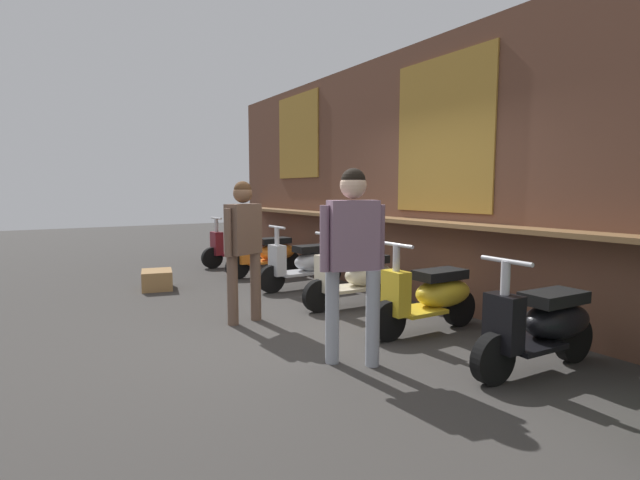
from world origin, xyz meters
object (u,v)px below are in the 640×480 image
scooter_silver (306,263)px  shopper_passing (243,237)px  scooter_orange (268,253)px  scooter_black (543,324)px  scooter_maroon (240,246)px  scooter_cream (358,276)px  scooter_yellow (431,295)px  shopper_browsing (353,245)px  merchandise_crate (157,280)px

scooter_silver → shopper_passing: bearing=38.5°
scooter_orange → scooter_black: same height
scooter_maroon → scooter_cream: size_ratio=1.00×
scooter_silver → scooter_yellow: size_ratio=1.00×
scooter_cream → shopper_passing: (-0.10, -1.51, 0.57)m
shopper_browsing → scooter_yellow: bearing=120.4°
scooter_black → merchandise_crate: (-5.00, -1.92, -0.25)m
scooter_maroon → shopper_passing: 4.10m
merchandise_crate → scooter_yellow: bearing=27.2°
scooter_yellow → merchandise_crate: scooter_yellow is taller
scooter_black → scooter_silver: bearing=-87.1°
scooter_silver → scooter_yellow: (2.60, -0.00, 0.00)m
scooter_maroon → scooter_yellow: 5.15m
merchandise_crate → scooter_cream: bearing=37.9°
scooter_black → scooter_orange: bearing=-87.1°
scooter_black → shopper_browsing: shopper_browsing is taller
merchandise_crate → scooter_silver: bearing=59.2°
scooter_maroon → scooter_cream: 3.87m
scooter_cream → shopper_browsing: (1.59, -1.24, 0.64)m
scooter_maroon → merchandise_crate: bearing=33.6°
scooter_orange → scooter_silver: same height
scooter_silver → scooter_cream: 1.32m
scooter_orange → shopper_browsing: bearing=71.7°
scooter_yellow → merchandise_crate: bearing=-61.8°
scooter_orange → shopper_passing: size_ratio=0.89×
scooter_maroon → scooter_black: size_ratio=1.00×
scooter_maroon → shopper_browsing: (5.46, -1.24, 0.64)m
scooter_maroon → scooter_orange: 1.26m
scooter_maroon → shopper_passing: (3.77, -1.51, 0.57)m
scooter_orange → scooter_yellow: size_ratio=1.00×
shopper_passing → scooter_yellow: bearing=-154.9°
scooter_yellow → shopper_passing: size_ratio=0.89×
scooter_cream → scooter_yellow: (1.28, 0.00, 0.00)m
scooter_cream → scooter_yellow: size_ratio=1.00×
scooter_silver → shopper_browsing: (2.91, -1.24, 0.64)m
scooter_cream → merchandise_crate: (-2.46, -1.92, -0.25)m
scooter_maroon → scooter_black: (6.41, -0.00, 0.00)m
scooter_yellow → scooter_silver: bearing=-89.0°
shopper_browsing → scooter_cream: bearing=158.4°
scooter_maroon → scooter_silver: 2.55m
scooter_yellow → scooter_black: 1.26m
scooter_maroon → scooter_cream: same height
scooter_orange → scooter_cream: size_ratio=1.00×
shopper_browsing → merchandise_crate: 4.20m
scooter_yellow → shopper_passing: (-1.38, -1.51, 0.57)m
scooter_black → shopper_browsing: size_ratio=0.84×
scooter_yellow → scooter_black: bearing=91.0°
scooter_black → scooter_maroon: bearing=-87.1°
scooter_silver → scooter_yellow: same height
scooter_cream → scooter_maroon: bearing=-87.6°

